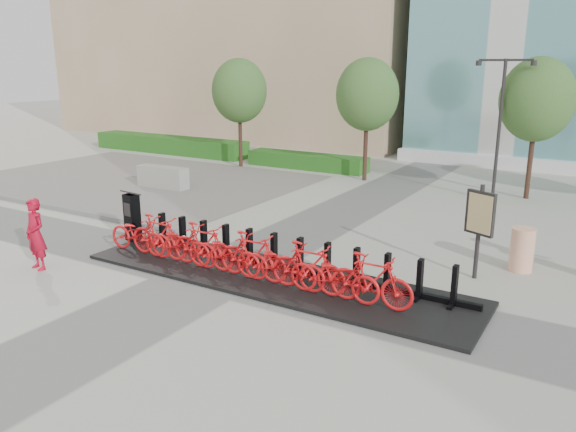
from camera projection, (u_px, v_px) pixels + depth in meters
The scene contains 26 objects.
ground at pixel (220, 273), 13.40m from camera, with size 120.00×120.00×0.00m, color #9C9C90.
gravel_patch at pixel (135, 180), 24.16m from camera, with size 14.00×14.00×0.00m, color #585048.
curb at pixel (29, 202), 19.93m from camera, with size 14.00×0.25×0.15m, color slate.
hedge_a at pixel (169, 145), 31.41m from camera, with size 10.00×1.40×0.90m, color #2F681E.
hedge_b at pixel (307, 161), 26.71m from camera, with size 6.00×1.20×0.70m, color #2F681E.
tree_0 at pixel (239, 91), 26.36m from camera, with size 2.60×2.60×5.10m.
tree_1 at pixel (367, 95), 23.12m from camera, with size 2.60×2.60×5.10m.
tree_2 at pixel (537, 100), 19.88m from camera, with size 2.60×2.60×5.10m.
streetlamp at pixel (501, 114), 19.68m from camera, with size 2.00×0.20×5.00m.
dock_pad at pixel (272, 278), 12.99m from camera, with size 9.60×2.40×0.08m, color black.
dock_rail_posts at pixel (285, 253), 13.23m from camera, with size 8.02×0.50×0.85m, color black, non-canonical shape.
bike_0 at pixel (138, 234), 14.50m from camera, with size 0.65×1.87×0.98m, color red.
bike_1 at pixel (159, 236), 14.13m from camera, with size 0.51×1.81×1.09m, color red.
bike_2 at pixel (180, 243), 13.78m from camera, with size 0.65×1.87×0.98m, color red.
bike_3 at pixel (203, 246), 13.41m from camera, with size 0.51×1.81×1.09m, color red.
bike_4 at pixel (227, 253), 13.07m from camera, with size 0.65×1.87×0.98m, color red.
bike_5 at pixel (253, 256), 12.69m from camera, with size 0.51×1.81×1.09m, color red.
bike_6 at pixel (280, 264), 12.35m from camera, with size 0.65×1.87×0.98m, color red.
bike_7 at pixel (308, 267), 11.98m from camera, with size 0.51×1.81×1.09m, color red.
bike_8 at pixel (339, 276), 11.63m from camera, with size 0.65×1.87×0.98m, color red.
bike_9 at pixel (371, 280), 11.26m from camera, with size 0.51×1.81×1.09m, color red.
kiosk at pixel (132, 216), 15.46m from camera, with size 0.48×0.42×1.43m.
worker_red at pixel (36, 234), 13.44m from camera, with size 0.64×0.42×1.75m, color #AF0923.
construction_barrel at pixel (522, 250), 13.42m from camera, with size 0.55×0.55×1.06m, color orange.
jersey_barrier at pixel (163, 177), 22.50m from camera, with size 2.22×0.61×0.86m, color gray.
map_sign at pixel (480, 217), 12.69m from camera, with size 0.70×0.39×2.22m.
Camera 1 is at (7.88, -9.93, 4.83)m, focal length 35.00 mm.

